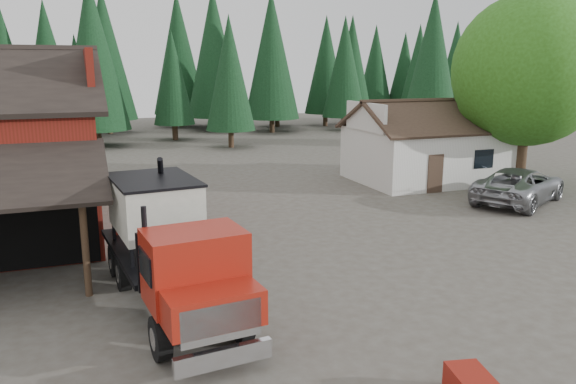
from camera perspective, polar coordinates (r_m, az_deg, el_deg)
name	(u,v)px	position (r m, az deg, el deg)	size (l,w,h in m)	color
ground	(299,296)	(16.24, 1.13, -10.47)	(120.00, 120.00, 0.00)	#494339
farmhouse	(427,151)	(32.99, 13.94, 4.04)	(8.60, 6.42, 4.65)	silver
deciduous_tree	(529,76)	(32.83, 23.28, 10.80)	(8.00, 8.00, 10.20)	#382619
conifer_backdrop	(139,134)	(56.51, -14.87, 5.71)	(76.00, 16.00, 16.00)	black
near_pine_b	(230,73)	(45.37, -5.95, 11.93)	(3.96, 3.96, 10.40)	#382619
near_pine_c	(432,60)	(48.47, 14.44, 12.83)	(4.84, 4.84, 12.40)	#382619
near_pine_d	(93,54)	(47.91, -19.23, 13.14)	(5.28, 5.28, 13.40)	#382619
feed_truck	(169,243)	(15.38, -12.01, -5.05)	(3.11, 8.59, 3.80)	black
silver_car	(519,185)	(28.95, 22.45, 0.63)	(2.80, 6.06, 1.69)	#9A9CA1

